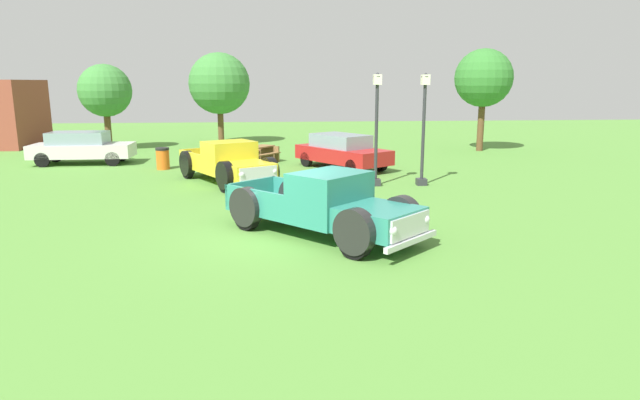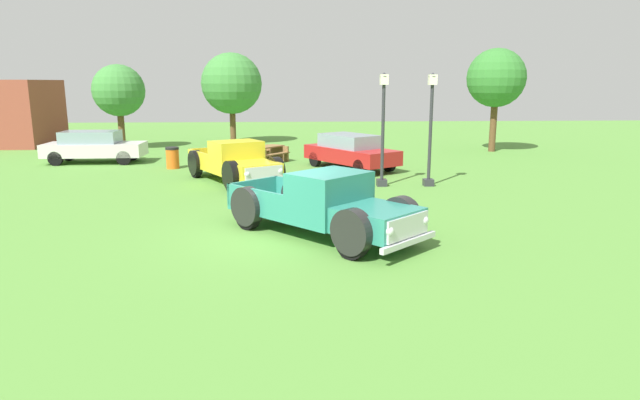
{
  "view_description": "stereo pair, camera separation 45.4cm",
  "coord_description": "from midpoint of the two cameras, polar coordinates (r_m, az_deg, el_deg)",
  "views": [
    {
      "loc": [
        -0.23,
        -13.42,
        3.75
      ],
      "look_at": [
        0.98,
        -0.26,
        0.9
      ],
      "focal_mm": 30.69,
      "sensor_mm": 36.0,
      "label": 1
    },
    {
      "loc": [
        0.22,
        -13.45,
        3.75
      ],
      "look_at": [
        0.98,
        -0.26,
        0.9
      ],
      "focal_mm": 30.69,
      "sensor_mm": 36.0,
      "label": 2
    }
  ],
  "objects": [
    {
      "name": "oak_tree_east",
      "position": [
        31.75,
        16.3,
        12.07
      ],
      "size": [
        3.14,
        3.14,
        5.56
      ],
      "color": "brown",
      "rests_on": "ground_plane"
    },
    {
      "name": "trash_can",
      "position": [
        25.09,
        -16.57,
        4.18
      ],
      "size": [
        0.59,
        0.59,
        0.95
      ],
      "color": "orange",
      "rests_on": "ground_plane"
    },
    {
      "name": "sedan_distant_a",
      "position": [
        28.01,
        -24.04,
        5.06
      ],
      "size": [
        4.54,
        1.91,
        1.51
      ],
      "color": "silver",
      "rests_on": "ground_plane"
    },
    {
      "name": "oak_tree_center",
      "position": [
        33.17,
        -21.88,
        10.5
      ],
      "size": [
        2.89,
        2.89,
        4.75
      ],
      "color": "brown",
      "rests_on": "ground_plane"
    },
    {
      "name": "picnic_table",
      "position": [
        26.22,
        -7.1,
        4.94
      ],
      "size": [
        2.29,
        2.33,
        0.78
      ],
      "color": "olive",
      "rests_on": "ground_plane"
    },
    {
      "name": "pickup_truck_foreground",
      "position": [
        13.29,
        0.26,
        -0.75
      ],
      "size": [
        5.0,
        5.18,
        1.63
      ],
      "color": "#2D8475",
      "rests_on": "ground_plane"
    },
    {
      "name": "lamp_post_near",
      "position": [
        20.08,
        5.25,
        7.54
      ],
      "size": [
        0.36,
        0.36,
        4.1
      ],
      "color": "#2D2D33",
      "rests_on": "ground_plane"
    },
    {
      "name": "ground_plane",
      "position": [
        13.95,
        -5.07,
        -3.48
      ],
      "size": [
        80.0,
        80.0,
        0.0
      ],
      "primitive_type": "plane",
      "color": "#548C38"
    },
    {
      "name": "pickup_truck_behind_left",
      "position": [
        20.82,
        -9.95,
        3.74
      ],
      "size": [
        4.17,
        5.46,
        1.6
      ],
      "color": "yellow",
      "rests_on": "ground_plane"
    },
    {
      "name": "sedan_distant_b",
      "position": [
        24.18,
        1.77,
        5.15
      ],
      "size": [
        4.07,
        4.81,
        1.52
      ],
      "color": "#B21E1E",
      "rests_on": "ground_plane"
    },
    {
      "name": "oak_tree_west",
      "position": [
        34.62,
        -10.84,
        11.82
      ],
      "size": [
        3.71,
        3.71,
        5.53
      ],
      "color": "brown",
      "rests_on": "ground_plane"
    },
    {
      "name": "lamp_post_far",
      "position": [
        20.41,
        10.11,
        7.47
      ],
      "size": [
        0.36,
        0.36,
        4.09
      ],
      "color": "#2D2D33",
      "rests_on": "ground_plane"
    }
  ]
}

